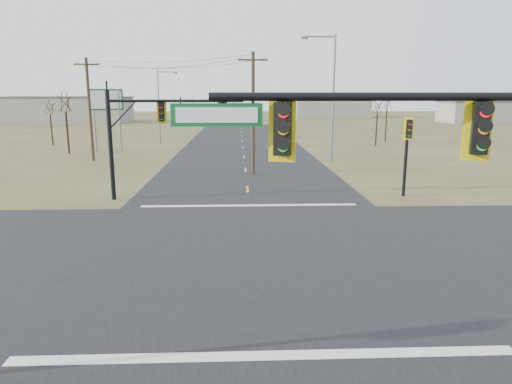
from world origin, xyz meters
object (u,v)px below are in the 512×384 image
Objects in this scene: mast_arm_far at (165,121)px; highway_sign at (106,108)px; streetlight_a at (331,92)px; streetlight_c at (160,103)px; bare_tree_d at (387,102)px; bare_tree_b at (49,107)px; utility_pole_far at (90,108)px; bare_tree_a at (65,101)px; pedestal_signal_ne at (408,140)px; mast_arm_near at (484,156)px; bare_tree_c at (378,106)px; utility_pole_near at (253,112)px.

mast_arm_far is 1.32× the size of highway_sign.
streetlight_a is (22.47, -8.54, 1.65)m from highway_sign.
bare_tree_d is at bearing -18.42° from streetlight_c.
utility_pole_far is at bearing -56.32° from bare_tree_b.
bare_tree_a is at bearing 151.08° from streetlight_a.
pedestal_signal_ne is at bearing -37.99° from bare_tree_a.
utility_pole_far is 37.59m from bare_tree_d.
bare_tree_a is 1.08× the size of bare_tree_d.
pedestal_signal_ne is 0.70× the size of bare_tree_a.
mast_arm_near is 1.14× the size of streetlight_c.
highway_sign is at bearing -171.31° from bare_tree_c.
streetlight_c is at bearing 172.63° from bare_tree_c.
bare_tree_d is at bearing 5.04° from bare_tree_b.
bare_tree_b is 0.97× the size of bare_tree_c.
mast_arm_far is at bearing -125.25° from bare_tree_d.
bare_tree_d is (11.36, 18.77, -1.22)m from streetlight_a.
mast_arm_near is at bearing -82.39° from pedestal_signal_ne.
mast_arm_far is 32.23m from streetlight_c.
mast_arm_far is 25.80m from bare_tree_a.
highway_sign is at bearing 133.89° from mast_arm_near.
mast_arm_near is at bearing -80.43° from highway_sign.
mast_arm_far is 0.96× the size of utility_pole_near.
utility_pole_far is 1.40× the size of highway_sign.
mast_arm_far is 1.39× the size of bare_tree_d.
pedestal_signal_ne is at bearing -42.46° from bare_tree_b.
streetlight_a is 15.78m from bare_tree_c.
streetlight_c is (4.43, 8.14, 0.40)m from highway_sign.
bare_tree_b is at bearing 139.89° from streetlight_a.
highway_sign is 1.14× the size of bare_tree_b.
mast_arm_near reaches higher than bare_tree_c.
bare_tree_d is at bearing 44.53° from streetlight_a.
utility_pole_near is at bearing -128.42° from bare_tree_c.
streetlight_c reaches higher than bare_tree_c.
utility_pole_near is 9.78m from streetlight_a.
mast_arm_far is 14.32m from pedestal_signal_ne.
pedestal_signal_ne is at bearing -34.64° from utility_pole_far.
mast_arm_near is at bearing -110.18° from streetlight_a.
highway_sign is at bearing 93.84° from utility_pole_far.
mast_arm_far is at bearing -82.56° from highway_sign.
streetlight_c is (-5.47, 31.75, 0.49)m from mast_arm_far.
mast_arm_near is 18.46m from pedestal_signal_ne.
mast_arm_near is 26.48m from utility_pole_near.
highway_sign is (-9.91, 23.62, 0.09)m from mast_arm_far.
streetlight_c is (-14.67, 49.31, 0.25)m from mast_arm_near.
bare_tree_c is (30.87, 4.72, 0.06)m from highway_sign.
streetlight_c is at bearing 115.10° from utility_pole_near.
highway_sign is at bearing 135.54° from utility_pole_near.
highway_sign is 1.11× the size of bare_tree_c.
bare_tree_b is (-9.06, 13.60, -0.16)m from utility_pole_far.
utility_pole_far is at bearing 107.04° from mast_arm_far.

